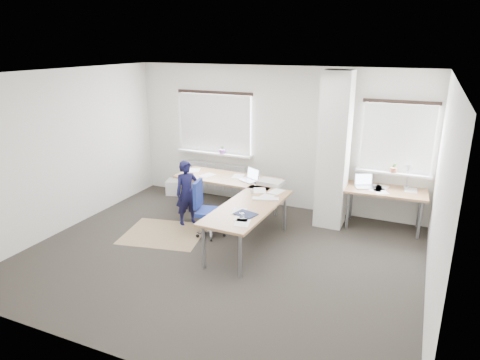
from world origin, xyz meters
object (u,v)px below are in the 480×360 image
at_px(task_chair, 209,221).
at_px(person, 187,193).
at_px(desk_main, 239,192).
at_px(desk_side, 386,192).

distance_m(task_chair, person, 0.74).
bearing_deg(person, desk_main, -40.18).
height_order(desk_side, person, desk_side).
xyz_separation_m(desk_side, person, (-3.32, -1.25, -0.09)).
bearing_deg(person, desk_side, -29.29).
bearing_deg(desk_side, desk_main, -157.98).
bearing_deg(desk_main, person, -167.83).
xyz_separation_m(desk_main, desk_side, (2.36, 1.09, -0.01)).
xyz_separation_m(desk_main, task_chair, (-0.38, -0.47, -0.42)).
relative_size(desk_main, desk_side, 1.88).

